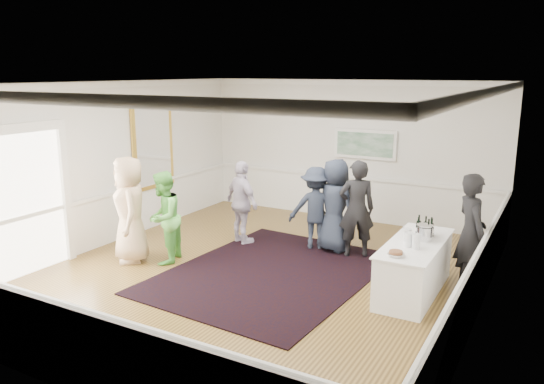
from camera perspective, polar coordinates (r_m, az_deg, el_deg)
The scene contains 23 objects.
floor at distance 9.20m, azimuth -1.20°, elevation -8.70°, with size 8.00×8.00×0.00m, color olive.
ceiling at distance 8.55m, azimuth -1.30°, elevation 11.66°, with size 7.00×8.00×0.02m, color white.
wall_left at distance 10.90m, azimuth -17.34°, elevation 2.89°, with size 0.02×8.00×3.20m, color white.
wall_right at distance 7.63m, azimuth 22.07°, elevation -1.60°, with size 0.02×8.00×3.20m, color white.
wall_back at distance 12.30m, azimuth 8.25°, elevation 4.43°, with size 7.00×0.02×3.20m, color white.
wall_front at distance 5.77m, azimuth -21.89°, elevation -6.09°, with size 7.00×0.02×3.20m, color white.
wainscoting at distance 9.02m, azimuth -1.22°, elevation -5.74°, with size 7.00×8.00×1.00m, color white, non-canonical shape.
mirror at distance 11.76m, azimuth -12.67°, elevation 4.85°, with size 0.05×1.25×1.85m.
doorway at distance 9.71m, azimuth -25.13°, elevation -0.03°, with size 0.10×1.78×2.56m.
landscape_painting at distance 12.09m, azimuth 9.96°, elevation 5.08°, with size 1.44×0.06×0.66m.
area_rug at distance 9.17m, azimuth -0.08°, elevation -8.68°, with size 3.14×4.12×0.02m, color black.
serving_table at distance 8.57m, azimuth 15.04°, elevation -7.84°, with size 0.78×2.04×0.83m.
bartender at distance 8.78m, azimuth 20.62°, elevation -4.14°, with size 0.68×0.45×1.88m, color black.
guest_tan at distance 9.83m, azimuth -15.05°, elevation -1.83°, with size 0.94×0.61×1.92m, color tan.
guest_green at distance 9.64m, azimuth -11.60°, elevation -2.71°, with size 0.81×0.63×1.67m, color #69CE52.
guest_lilac at distance 10.51m, azimuth -3.24°, elevation -1.16°, with size 0.98×0.41×1.67m, color silver.
guest_dark_a at distance 10.25m, azimuth 4.72°, elevation -1.73°, with size 1.04×0.60×1.61m, color #212737.
guest_dark_b at distance 9.85m, azimuth 9.08°, elevation -1.81°, with size 0.66×0.44×1.82m, color black.
guest_navy at distance 10.10m, azimuth 6.81°, elevation -1.47°, with size 0.87×0.57×1.79m, color #212737.
wine_bottles at distance 8.80m, azimuth 16.20°, elevation -3.49°, with size 0.30×0.23×0.31m.
juice_pitchers at distance 8.20m, azimuth 14.68°, elevation -4.85°, with size 0.31×0.34×0.24m.
ice_bucket at distance 8.54m, azimuth 16.10°, elevation -4.26°, with size 0.26×0.26×0.24m, color silver.
nut_bowl at distance 7.74m, azimuth 13.17°, elevation -6.48°, with size 0.24×0.24×0.08m.
Camera 1 is at (4.33, -7.37, 3.39)m, focal length 35.00 mm.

